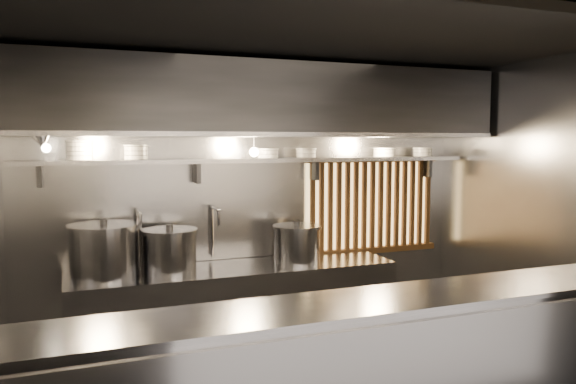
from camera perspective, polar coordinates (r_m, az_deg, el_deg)
ceiling at (r=4.23m, az=2.99°, el=15.23°), size 4.50×4.50×0.00m
wall_back at (r=5.61m, az=-3.40°, el=-1.60°), size 4.50×0.00×4.50m
wall_right at (r=5.53m, az=24.72°, el=-2.17°), size 0.00×3.00×3.00m
cooking_bench at (r=5.37m, az=-5.21°, el=-12.29°), size 3.00×0.70×0.90m
bowl_shelf at (r=5.40m, az=-2.83°, el=3.25°), size 4.40×0.34×0.04m
exhaust_hood at (r=5.20m, az=-2.08°, el=9.18°), size 4.40×0.81×0.65m
wood_screen at (r=6.09m, az=8.47°, el=-1.30°), size 1.56×0.09×1.04m
faucet_left at (r=5.25m, az=-14.98°, el=-3.26°), size 0.04×0.30×0.50m
faucet_right at (r=5.37m, az=-7.53°, el=-2.94°), size 0.04×0.30×0.50m
heat_lamp at (r=4.65m, az=-23.71°, el=4.82°), size 0.25×0.35×0.20m
pendant_bulb at (r=5.25m, az=-3.46°, el=4.09°), size 0.09×0.09×0.19m
stock_pot_left at (r=5.11m, az=-11.90°, el=-5.83°), size 0.53×0.53×0.43m
stock_pot_mid at (r=5.05m, az=-18.16°, el=-5.69°), size 0.61×0.61×0.50m
stock_pot_right at (r=5.39m, az=0.92°, el=-5.27°), size 0.60×0.60×0.40m
bowl_stack_0 at (r=5.12m, az=-20.40°, el=4.00°), size 0.23×0.23×0.17m
bowl_stack_1 at (r=5.15m, az=-15.17°, el=3.94°), size 0.22×0.22×0.13m
bowl_stack_2 at (r=5.42m, az=-2.07°, el=3.97°), size 0.22×0.22×0.09m
bowl_stack_3 at (r=5.57m, az=1.84°, el=4.00°), size 0.21×0.21×0.09m
bowl_stack_4 at (r=5.97m, az=9.72°, el=4.01°), size 0.23×0.23×0.09m
bowl_stack_5 at (r=6.23m, az=13.51°, el=3.99°), size 0.21×0.21×0.09m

